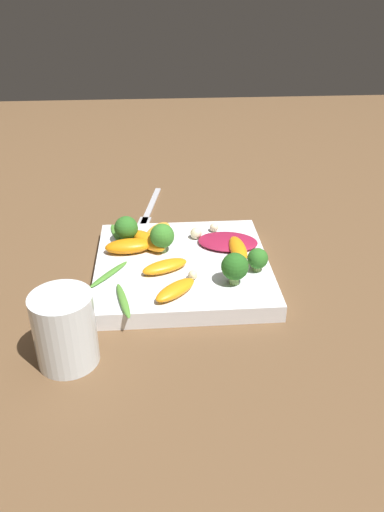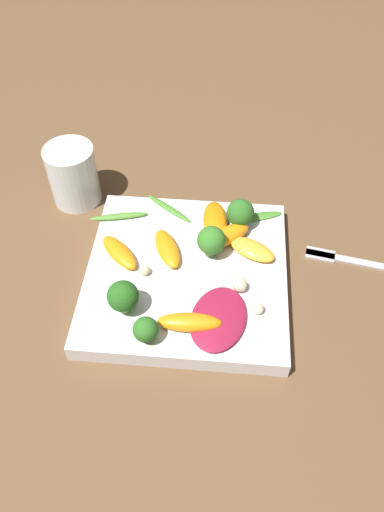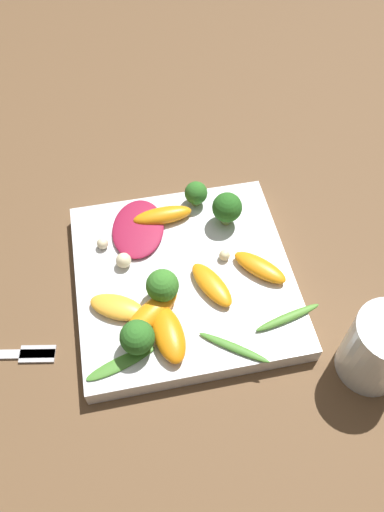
% 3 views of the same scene
% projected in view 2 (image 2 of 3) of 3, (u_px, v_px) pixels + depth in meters
% --- Properties ---
extents(ground_plane, '(2.40, 2.40, 0.00)m').
position_uv_depth(ground_plane, '(187.00, 281.00, 0.67)').
color(ground_plane, brown).
extents(plate, '(0.26, 0.26, 0.03)m').
position_uv_depth(plate, '(187.00, 275.00, 0.66)').
color(plate, white).
rests_on(plate, ground_plane).
extents(drinking_glass, '(0.07, 0.07, 0.09)m').
position_uv_depth(drinking_glass, '(73.00, 175.00, 0.74)').
color(drinking_glass, white).
rests_on(drinking_glass, ground_plane).
extents(fork, '(0.18, 0.05, 0.01)m').
position_uv_depth(fork, '(357.00, 261.00, 0.69)').
color(fork, '#B2B2B7').
rests_on(fork, ground_plane).
extents(radicchio_leaf_0, '(0.08, 0.11, 0.01)m').
position_uv_depth(radicchio_leaf_0, '(218.00, 318.00, 0.60)').
color(radicchio_leaf_0, maroon).
rests_on(radicchio_leaf_0, plate).
extents(orange_segment_0, '(0.05, 0.08, 0.02)m').
position_uv_depth(orange_segment_0, '(167.00, 248.00, 0.67)').
color(orange_segment_0, orange).
rests_on(orange_segment_0, plate).
extents(orange_segment_1, '(0.07, 0.06, 0.02)m').
position_uv_depth(orange_segment_1, '(252.00, 249.00, 0.67)').
color(orange_segment_1, '#FCAD33').
rests_on(orange_segment_1, plate).
extents(orange_segment_2, '(0.08, 0.07, 0.02)m').
position_uv_depth(orange_segment_2, '(224.00, 237.00, 0.68)').
color(orange_segment_2, orange).
rests_on(orange_segment_2, plate).
extents(orange_segment_3, '(0.08, 0.03, 0.02)m').
position_uv_depth(orange_segment_3, '(189.00, 322.00, 0.59)').
color(orange_segment_3, orange).
rests_on(orange_segment_3, plate).
extents(orange_segment_4, '(0.07, 0.07, 0.02)m').
position_uv_depth(orange_segment_4, '(119.00, 252.00, 0.66)').
color(orange_segment_4, orange).
rests_on(orange_segment_4, plate).
extents(orange_segment_5, '(0.04, 0.08, 0.02)m').
position_uv_depth(orange_segment_5, '(215.00, 221.00, 0.70)').
color(orange_segment_5, orange).
rests_on(orange_segment_5, plate).
extents(broccoli_floret_0, '(0.03, 0.03, 0.04)m').
position_uv_depth(broccoli_floret_0, '(146.00, 330.00, 0.57)').
color(broccoli_floret_0, '#7A9E51').
rests_on(broccoli_floret_0, plate).
extents(broccoli_floret_1, '(0.04, 0.04, 0.05)m').
position_uv_depth(broccoli_floret_1, '(211.00, 241.00, 0.65)').
color(broccoli_floret_1, '#7A9E51').
rests_on(broccoli_floret_1, plate).
extents(broccoli_floret_2, '(0.04, 0.04, 0.05)m').
position_uv_depth(broccoli_floret_2, '(123.00, 297.00, 0.59)').
color(broccoli_floret_2, '#84AD5B').
rests_on(broccoli_floret_2, plate).
extents(broccoli_floret_3, '(0.04, 0.04, 0.04)m').
position_uv_depth(broccoli_floret_3, '(240.00, 213.00, 0.69)').
color(broccoli_floret_3, '#84AD5B').
rests_on(broccoli_floret_3, plate).
extents(arugula_sprig_0, '(0.08, 0.04, 0.00)m').
position_uv_depth(arugula_sprig_0, '(255.00, 217.00, 0.71)').
color(arugula_sprig_0, '#47842D').
rests_on(arugula_sprig_0, plate).
extents(arugula_sprig_1, '(0.08, 0.03, 0.01)m').
position_uv_depth(arugula_sprig_1, '(119.00, 216.00, 0.71)').
color(arugula_sprig_1, '#518E33').
rests_on(arugula_sprig_1, plate).
extents(arugula_sprig_2, '(0.07, 0.06, 0.01)m').
position_uv_depth(arugula_sprig_2, '(169.00, 208.00, 0.72)').
color(arugula_sprig_2, '#47842D').
rests_on(arugula_sprig_2, plate).
extents(macadamia_nut_0, '(0.01, 0.01, 0.01)m').
position_uv_depth(macadamia_nut_0, '(145.00, 270.00, 0.64)').
color(macadamia_nut_0, beige).
rests_on(macadamia_nut_0, plate).
extents(macadamia_nut_1, '(0.01, 0.01, 0.01)m').
position_uv_depth(macadamia_nut_1, '(258.00, 309.00, 0.60)').
color(macadamia_nut_1, beige).
rests_on(macadamia_nut_1, plate).
extents(macadamia_nut_2, '(0.02, 0.02, 0.02)m').
position_uv_depth(macadamia_nut_2, '(240.00, 285.00, 0.63)').
color(macadamia_nut_2, beige).
rests_on(macadamia_nut_2, plate).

